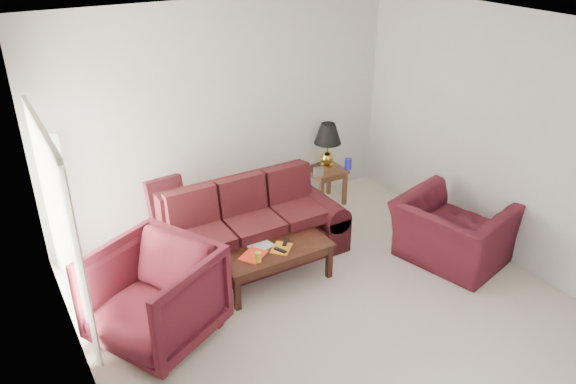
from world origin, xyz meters
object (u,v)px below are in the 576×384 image
object	(u,v)px
sofa	(251,225)
end_table	(325,185)
armchair_left	(154,296)
coffee_table	(273,264)
armchair_right	(452,232)
floor_lamp	(61,206)

from	to	relation	value
sofa	end_table	xyz separation A→B (m)	(1.67, 0.82, -0.21)
armchair_left	coffee_table	world-z (taller)	armchair_left
armchair_right	coffee_table	world-z (taller)	armchair_right
end_table	coffee_table	world-z (taller)	end_table
armchair_left	coffee_table	bearing A→B (deg)	72.32
sofa	armchair_right	xyz separation A→B (m)	(2.11, -1.28, -0.08)
end_table	armchair_right	bearing A→B (deg)	-77.96
floor_lamp	armchair_left	distance (m)	1.84
floor_lamp	end_table	bearing A→B (deg)	-1.74
sofa	floor_lamp	world-z (taller)	floor_lamp
end_table	sofa	bearing A→B (deg)	-153.70
floor_lamp	coffee_table	bearing A→B (deg)	-36.33
sofa	armchair_left	distance (m)	1.69
sofa	armchair_right	bearing A→B (deg)	-30.46
end_table	floor_lamp	size ratio (longest dim) A/B	0.32
sofa	armchair_left	world-z (taller)	armchair_left
coffee_table	end_table	bearing A→B (deg)	57.65
floor_lamp	armchair_right	distance (m)	4.69
armchair_right	coffee_table	bearing A→B (deg)	56.21
armchair_left	armchair_right	bearing A→B (deg)	54.76
floor_lamp	coffee_table	xyz separation A→B (m)	(2.00, -1.47, -0.64)
floor_lamp	armchair_right	bearing A→B (deg)	-28.36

